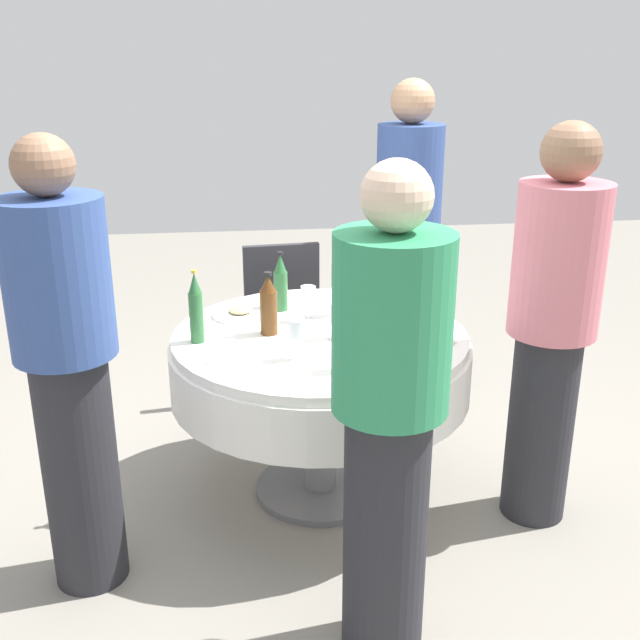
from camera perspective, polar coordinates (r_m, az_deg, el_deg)
ground_plane at (r=3.41m, az=0.00°, el=-12.68°), size 10.00×10.00×0.00m
dining_table at (r=3.14m, az=0.00°, el=-3.62°), size 1.23×1.23×0.74m
bottle_brown_north at (r=3.04m, az=-3.90°, el=1.10°), size 0.07×0.07×0.26m
bottle_green_east at (r=3.32m, az=-2.98°, el=2.77°), size 0.06×0.06×0.27m
bottle_clear_outer at (r=3.24m, az=1.47°, el=2.79°), size 0.07×0.07×0.31m
bottle_green_south at (r=2.99m, az=-9.33°, el=0.82°), size 0.06×0.06×0.30m
bottle_green_inner at (r=3.42m, az=5.72°, el=3.35°), size 0.06×0.06×0.28m
wine_glass_south at (r=3.19m, az=-0.90°, el=1.79°), size 0.06×0.06×0.15m
wine_glass_inner at (r=2.79m, az=-1.75°, el=-0.79°), size 0.06×0.06×0.16m
wine_glass_front at (r=2.99m, az=1.17°, el=0.54°), size 0.06×0.06×0.15m
wine_glass_right at (r=2.69m, az=1.70°, el=-1.98°), size 0.07×0.07×0.13m
wine_glass_rear at (r=2.98m, az=3.81°, el=0.33°), size 0.06×0.06×0.15m
plate_rear at (r=3.29m, az=-6.03°, el=0.53°), size 0.24×0.24×0.04m
plate_west at (r=3.04m, az=7.86°, el=-1.36°), size 0.24×0.24×0.02m
knife_east at (r=2.80m, az=-7.17°, el=-3.31°), size 0.08×0.17×0.00m
spoon_outer at (r=3.19m, az=3.45°, el=-0.26°), size 0.03×0.18×0.00m
person_north at (r=4.01m, az=6.59°, el=6.17°), size 0.34×0.34×1.70m
person_east at (r=3.03m, az=17.06°, el=-0.29°), size 0.34×0.34×1.60m
person_outer at (r=2.66m, az=-18.45°, el=-3.37°), size 0.34×0.34×1.60m
person_south at (r=2.23m, az=5.22°, el=-7.43°), size 0.34×0.34×1.57m
chair_front at (r=4.14m, az=-3.10°, el=1.31°), size 0.44×0.44×0.87m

